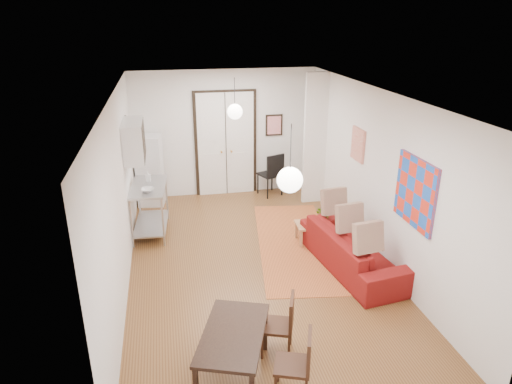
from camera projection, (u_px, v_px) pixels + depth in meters
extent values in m
plane|color=brown|center=(255.00, 264.00, 7.84)|extent=(7.00, 7.00, 0.00)
cube|color=white|center=(255.00, 94.00, 6.79)|extent=(4.20, 7.00, 0.02)
cube|color=silver|center=(225.00, 133.00, 10.51)|extent=(4.20, 0.02, 2.90)
cube|color=silver|center=(332.00, 318.00, 4.12)|extent=(4.20, 0.02, 2.90)
cube|color=silver|center=(120.00, 195.00, 6.92)|extent=(0.02, 7.00, 2.90)
cube|color=silver|center=(377.00, 177.00, 7.70)|extent=(0.02, 7.00, 2.90)
cube|color=white|center=(226.00, 144.00, 10.56)|extent=(1.44, 0.06, 2.50)
cube|color=silver|center=(315.00, 140.00, 9.99)|extent=(0.50, 0.10, 2.90)
cube|color=silver|center=(134.00, 141.00, 8.16)|extent=(0.35, 1.00, 0.70)
cube|color=red|center=(415.00, 192.00, 6.49)|extent=(0.05, 1.00, 1.00)
cube|color=#EFE5C7|center=(358.00, 145.00, 8.30)|extent=(0.05, 0.50, 0.60)
cube|color=red|center=(274.00, 125.00, 10.64)|extent=(0.40, 0.03, 0.50)
cube|color=#A76945|center=(127.00, 132.00, 8.57)|extent=(0.03, 0.44, 0.54)
sphere|color=white|center=(235.00, 112.00, 8.85)|extent=(0.30, 0.30, 0.30)
cylinder|color=black|center=(235.00, 91.00, 8.70)|extent=(0.01, 0.01, 0.50)
sphere|color=white|center=(290.00, 180.00, 5.20)|extent=(0.30, 0.30, 0.30)
cylinder|color=black|center=(291.00, 146.00, 5.05)|extent=(0.01, 0.01, 0.50)
cube|color=#BF612F|center=(295.00, 243.00, 8.56)|extent=(1.84, 3.72, 0.01)
imported|color=maroon|center=(353.00, 249.00, 7.64)|extent=(1.21, 2.39, 0.67)
cube|color=#B08153|center=(318.00, 224.00, 8.52)|extent=(0.85, 0.50, 0.04)
cube|color=#B08153|center=(302.00, 239.00, 8.35)|extent=(0.05, 0.05, 0.33)
cube|color=#B08153|center=(340.00, 236.00, 8.49)|extent=(0.05, 0.05, 0.33)
cube|color=#B08153|center=(296.00, 231.00, 8.69)|extent=(0.05, 0.05, 0.33)
cube|color=#B08153|center=(333.00, 227.00, 8.83)|extent=(0.05, 0.05, 0.33)
imported|color=#2D5E2A|center=(324.00, 214.00, 8.47)|extent=(0.34, 0.29, 0.36)
cube|color=#ACAEB1|center=(148.00, 187.00, 8.65)|extent=(0.74, 1.33, 0.04)
cube|color=#ACAEB1|center=(151.00, 223.00, 8.93)|extent=(0.70, 1.28, 0.03)
cylinder|color=#ACAEB1|center=(134.00, 224.00, 8.22)|extent=(0.04, 0.04, 0.96)
cylinder|color=#ACAEB1|center=(165.00, 222.00, 8.33)|extent=(0.04, 0.04, 0.96)
cylinder|color=#ACAEB1|center=(137.00, 200.00, 9.32)|extent=(0.04, 0.04, 0.96)
cylinder|color=#ACAEB1|center=(164.00, 197.00, 9.42)|extent=(0.04, 0.04, 0.96)
imported|color=silver|center=(148.00, 190.00, 8.36)|extent=(0.25, 0.25, 0.06)
imported|color=teal|center=(148.00, 176.00, 8.83)|extent=(0.10, 0.10, 0.20)
cube|color=silver|center=(150.00, 170.00, 10.11)|extent=(0.62, 0.62, 1.57)
cube|color=black|center=(233.00, 334.00, 5.16)|extent=(1.04, 1.35, 0.04)
cube|color=black|center=(204.00, 330.00, 5.73)|extent=(0.07, 0.07, 0.61)
cube|color=black|center=(250.00, 324.00, 5.84)|extent=(0.07, 0.07, 0.61)
cube|color=#391E12|center=(277.00, 326.00, 5.68)|extent=(0.50, 0.49, 0.04)
cube|color=#391E12|center=(274.00, 302.00, 5.76)|extent=(0.16, 0.37, 0.41)
cylinder|color=#391E12|center=(267.00, 349.00, 5.57)|extent=(0.03, 0.03, 0.39)
cylinder|color=#391E12|center=(292.00, 346.00, 5.63)|extent=(0.03, 0.03, 0.39)
cylinder|color=#391E12|center=(262.00, 332.00, 5.87)|extent=(0.03, 0.03, 0.39)
cylinder|color=#391E12|center=(285.00, 329.00, 5.93)|extent=(0.03, 0.03, 0.39)
cube|color=#391E12|center=(292.00, 365.00, 5.04)|extent=(0.50, 0.49, 0.04)
cube|color=#391E12|center=(289.00, 338.00, 5.12)|extent=(0.16, 0.37, 0.41)
cylinder|color=#391E12|center=(275.00, 371.00, 5.23)|extent=(0.03, 0.03, 0.39)
cylinder|color=#391E12|center=(301.00, 367.00, 5.29)|extent=(0.03, 0.03, 0.39)
cube|color=black|center=(270.00, 174.00, 10.72)|extent=(0.61, 0.61, 0.04)
cube|color=black|center=(268.00, 161.00, 10.81)|extent=(0.45, 0.21, 0.50)
cylinder|color=black|center=(263.00, 188.00, 10.58)|extent=(0.03, 0.03, 0.50)
cylinder|color=black|center=(280.00, 187.00, 10.66)|extent=(0.03, 0.03, 0.50)
cylinder|color=black|center=(260.00, 182.00, 10.96)|extent=(0.03, 0.03, 0.50)
cylinder|color=black|center=(276.00, 181.00, 11.03)|extent=(0.03, 0.03, 0.50)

